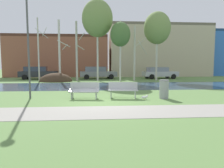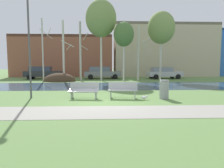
{
  "view_description": "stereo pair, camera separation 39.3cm",
  "coord_description": "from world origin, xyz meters",
  "px_view_note": "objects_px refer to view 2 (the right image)",
  "views": [
    {
      "loc": [
        -0.38,
        -9.85,
        1.83
      ],
      "look_at": [
        0.49,
        1.47,
        0.74
      ],
      "focal_mm": 32.38,
      "sensor_mm": 36.0,
      "label": 1
    },
    {
      "loc": [
        0.01,
        -9.88,
        1.83
      ],
      "look_at": [
        0.49,
        1.47,
        0.74
      ],
      "focal_mm": 32.38,
      "sensor_mm": 36.0,
      "label": 2
    }
  ],
  "objects_px": {
    "parked_van_nearest_dark": "(43,73)",
    "seagull": "(144,97)",
    "parked_hatch_third_silver": "(164,73)",
    "streetlamp": "(29,28)",
    "parked_sedan_second_grey": "(101,73)",
    "bench_left": "(84,90)",
    "trash_bin": "(164,89)",
    "bench_right": "(123,90)"
  },
  "relations": [
    {
      "from": "bench_left",
      "to": "parked_hatch_third_silver",
      "type": "distance_m",
      "value": 17.32
    },
    {
      "from": "bench_left",
      "to": "parked_hatch_third_silver",
      "type": "bearing_deg",
      "value": 59.28
    },
    {
      "from": "bench_right",
      "to": "parked_sedan_second_grey",
      "type": "relative_size",
      "value": 0.34
    },
    {
      "from": "bench_right",
      "to": "seagull",
      "type": "relative_size",
      "value": 4.12
    },
    {
      "from": "bench_right",
      "to": "streetlamp",
      "type": "distance_m",
      "value": 6.07
    },
    {
      "from": "streetlamp",
      "to": "parked_van_nearest_dark",
      "type": "height_order",
      "value": "streetlamp"
    },
    {
      "from": "bench_right",
      "to": "parked_sedan_second_grey",
      "type": "bearing_deg",
      "value": 95.0
    },
    {
      "from": "trash_bin",
      "to": "parked_hatch_third_silver",
      "type": "relative_size",
      "value": 0.22
    },
    {
      "from": "seagull",
      "to": "parked_sedan_second_grey",
      "type": "relative_size",
      "value": 0.08
    },
    {
      "from": "parked_sedan_second_grey",
      "to": "parked_hatch_third_silver",
      "type": "distance_m",
      "value": 8.07
    },
    {
      "from": "seagull",
      "to": "parked_van_nearest_dark",
      "type": "bearing_deg",
      "value": 122.03
    },
    {
      "from": "bench_left",
      "to": "bench_right",
      "type": "relative_size",
      "value": 1.0
    },
    {
      "from": "bench_left",
      "to": "parked_sedan_second_grey",
      "type": "xyz_separation_m",
      "value": [
        0.79,
        15.16,
        0.35
      ]
    },
    {
      "from": "trash_bin",
      "to": "streetlamp",
      "type": "relative_size",
      "value": 0.18
    },
    {
      "from": "streetlamp",
      "to": "parked_sedan_second_grey",
      "type": "height_order",
      "value": "streetlamp"
    },
    {
      "from": "bench_left",
      "to": "parked_van_nearest_dark",
      "type": "bearing_deg",
      "value": 113.67
    },
    {
      "from": "parked_van_nearest_dark",
      "to": "parked_sedan_second_grey",
      "type": "relative_size",
      "value": 1.0
    },
    {
      "from": "bench_left",
      "to": "parked_sedan_second_grey",
      "type": "distance_m",
      "value": 15.19
    },
    {
      "from": "bench_left",
      "to": "bench_right",
      "type": "height_order",
      "value": "same"
    },
    {
      "from": "trash_bin",
      "to": "bench_right",
      "type": "bearing_deg",
      "value": 172.69
    },
    {
      "from": "streetlamp",
      "to": "trash_bin",
      "type": "bearing_deg",
      "value": -5.09
    },
    {
      "from": "trash_bin",
      "to": "parked_van_nearest_dark",
      "type": "relative_size",
      "value": 0.21
    },
    {
      "from": "streetlamp",
      "to": "parked_hatch_third_silver",
      "type": "bearing_deg",
      "value": 50.87
    },
    {
      "from": "parked_van_nearest_dark",
      "to": "parked_sedan_second_grey",
      "type": "xyz_separation_m",
      "value": [
        7.47,
        -0.09,
        -0.01
      ]
    },
    {
      "from": "bench_right",
      "to": "bench_left",
      "type": "bearing_deg",
      "value": 180.0
    },
    {
      "from": "parked_hatch_third_silver",
      "to": "streetlamp",
      "type": "bearing_deg",
      "value": -129.13
    },
    {
      "from": "seagull",
      "to": "parked_hatch_third_silver",
      "type": "bearing_deg",
      "value": 69.89
    },
    {
      "from": "bench_left",
      "to": "trash_bin",
      "type": "xyz_separation_m",
      "value": [
        4.31,
        -0.28,
        0.05
      ]
    },
    {
      "from": "parked_van_nearest_dark",
      "to": "seagull",
      "type": "bearing_deg",
      "value": -57.97
    },
    {
      "from": "streetlamp",
      "to": "parked_sedan_second_grey",
      "type": "xyz_separation_m",
      "value": [
        3.75,
        14.8,
        -2.95
      ]
    },
    {
      "from": "parked_van_nearest_dark",
      "to": "parked_hatch_third_silver",
      "type": "relative_size",
      "value": 1.05
    },
    {
      "from": "bench_right",
      "to": "parked_hatch_third_silver",
      "type": "bearing_deg",
      "value": 65.66
    },
    {
      "from": "bench_left",
      "to": "seagull",
      "type": "bearing_deg",
      "value": -9.68
    },
    {
      "from": "trash_bin",
      "to": "seagull",
      "type": "xyz_separation_m",
      "value": [
        -1.12,
        -0.26,
        -0.4
      ]
    },
    {
      "from": "streetlamp",
      "to": "bench_left",
      "type": "bearing_deg",
      "value": -7.02
    },
    {
      "from": "bench_right",
      "to": "parked_sedan_second_grey",
      "type": "height_order",
      "value": "parked_sedan_second_grey"
    },
    {
      "from": "bench_left",
      "to": "seagull",
      "type": "distance_m",
      "value": 3.26
    },
    {
      "from": "bench_right",
      "to": "parked_van_nearest_dark",
      "type": "bearing_deg",
      "value": 119.98
    },
    {
      "from": "bench_right",
      "to": "parked_van_nearest_dark",
      "type": "distance_m",
      "value": 17.61
    },
    {
      "from": "parked_van_nearest_dark",
      "to": "parked_hatch_third_silver",
      "type": "xyz_separation_m",
      "value": [
        15.54,
        -0.36,
        -0.04
      ]
    },
    {
      "from": "bench_left",
      "to": "streetlamp",
      "type": "xyz_separation_m",
      "value": [
        -2.97,
        0.37,
        3.3
      ]
    },
    {
      "from": "bench_left",
      "to": "seagull",
      "type": "xyz_separation_m",
      "value": [
        3.2,
        -0.55,
        -0.34
      ]
    }
  ]
}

